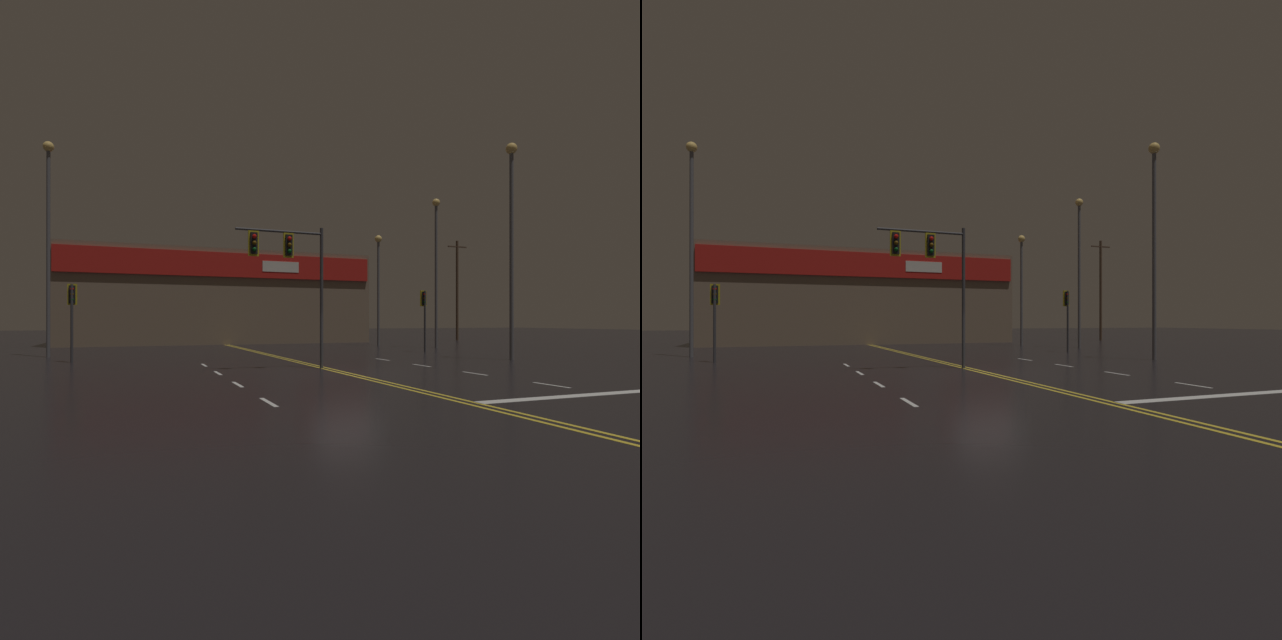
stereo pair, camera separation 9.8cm
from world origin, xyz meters
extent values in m
plane|color=black|center=(0.00, 0.00, 0.00)|extent=(200.00, 200.00, 0.00)
cube|color=gold|center=(-0.15, 0.00, 0.00)|extent=(0.12, 60.00, 0.01)
cube|color=gold|center=(0.15, 0.00, 0.00)|extent=(0.12, 60.00, 0.01)
cube|color=silver|center=(-4.45, -5.40, 0.00)|extent=(0.12, 1.40, 0.01)
cube|color=silver|center=(-4.45, -1.80, 0.00)|extent=(0.12, 1.40, 0.01)
cube|color=silver|center=(-4.45, 1.80, 0.00)|extent=(0.12, 1.40, 0.01)
cube|color=silver|center=(-4.45, 5.40, 0.00)|extent=(0.12, 1.40, 0.01)
cube|color=silver|center=(4.45, -5.40, 0.00)|extent=(0.12, 1.40, 0.01)
cube|color=silver|center=(4.45, -1.80, 0.00)|extent=(0.12, 1.40, 0.01)
cube|color=silver|center=(4.45, 1.80, 0.00)|extent=(0.12, 1.40, 0.01)
cube|color=silver|center=(4.45, 5.40, 0.00)|extent=(0.12, 1.40, 0.01)
cube|color=silver|center=(4.45, -7.30, 0.00)|extent=(8.55, 0.40, 0.01)
cylinder|color=#38383D|center=(-0.14, 2.12, 2.90)|extent=(0.14, 0.14, 5.79)
cylinder|color=#38383D|center=(-1.94, 2.12, 5.54)|extent=(3.59, 0.10, 0.10)
cube|color=black|center=(-1.58, 2.12, 5.00)|extent=(0.28, 0.24, 0.84)
cube|color=gold|center=(-1.58, 2.12, 5.00)|extent=(0.42, 0.08, 0.99)
sphere|color=red|center=(-1.58, 1.96, 5.26)|extent=(0.17, 0.17, 0.17)
sphere|color=#543707|center=(-1.58, 1.96, 5.00)|extent=(0.17, 0.17, 0.17)
sphere|color=#084513|center=(-1.58, 1.96, 4.75)|extent=(0.17, 0.17, 0.17)
cube|color=black|center=(-3.01, 2.12, 5.00)|extent=(0.28, 0.24, 0.84)
cube|color=gold|center=(-3.01, 2.12, 5.00)|extent=(0.42, 0.08, 0.99)
sphere|color=red|center=(-3.01, 1.96, 5.26)|extent=(0.17, 0.17, 0.17)
sphere|color=#543707|center=(-3.01, 1.96, 5.00)|extent=(0.17, 0.17, 0.17)
sphere|color=#084513|center=(-3.01, 1.96, 4.75)|extent=(0.17, 0.17, 0.17)
cylinder|color=#38383D|center=(-10.06, 8.94, 1.84)|extent=(0.13, 0.13, 3.68)
cube|color=black|center=(-10.06, 9.12, 3.21)|extent=(0.28, 0.24, 0.84)
cube|color=gold|center=(-10.06, 9.12, 3.21)|extent=(0.42, 0.08, 0.99)
sphere|color=red|center=(-10.06, 8.97, 3.47)|extent=(0.17, 0.17, 0.17)
sphere|color=#543707|center=(-10.06, 8.97, 3.21)|extent=(0.17, 0.17, 0.17)
sphere|color=#084513|center=(-10.06, 8.97, 2.96)|extent=(0.17, 0.17, 0.17)
cylinder|color=#38383D|center=(9.72, 9.62, 1.92)|extent=(0.13, 0.13, 3.85)
cube|color=black|center=(9.72, 9.80, 3.38)|extent=(0.28, 0.24, 0.84)
cube|color=gold|center=(9.72, 9.80, 3.38)|extent=(0.42, 0.08, 0.99)
sphere|color=red|center=(9.72, 9.64, 3.63)|extent=(0.17, 0.17, 0.17)
sphere|color=#543707|center=(9.72, 9.64, 3.38)|extent=(0.17, 0.17, 0.17)
sphere|color=#084513|center=(9.72, 9.64, 3.12)|extent=(0.17, 0.17, 0.17)
cylinder|color=#59595E|center=(10.86, 17.95, 4.14)|extent=(0.20, 0.20, 8.27)
sphere|color=#F4C666|center=(10.86, 17.95, 8.44)|extent=(0.56, 0.56, 0.56)
cylinder|color=#59595E|center=(-11.61, 13.33, 5.61)|extent=(0.20, 0.20, 11.21)
sphere|color=#F4C666|center=(-11.61, 13.33, 11.38)|extent=(0.56, 0.56, 0.56)
cylinder|color=#59595E|center=(10.43, 2.88, 5.24)|extent=(0.20, 0.20, 10.49)
sphere|color=#F4C666|center=(10.43, 2.88, 10.65)|extent=(0.56, 0.56, 0.56)
cylinder|color=#59595E|center=(13.34, 13.71, 5.21)|extent=(0.20, 0.20, 10.42)
sphere|color=#F4C666|center=(13.34, 13.71, 10.59)|extent=(0.56, 0.56, 0.56)
cube|color=#7A6651|center=(0.00, 28.94, 3.99)|extent=(26.10, 10.00, 7.97)
cube|color=red|center=(0.00, 23.84, 6.58)|extent=(25.58, 0.20, 1.99)
cube|color=white|center=(4.57, 23.79, 6.58)|extent=(3.20, 0.16, 0.90)
cylinder|color=#4C3828|center=(23.47, 24.89, 5.03)|extent=(0.26, 0.26, 10.05)
cube|color=#4C3828|center=(23.47, 24.89, 9.45)|extent=(2.20, 0.12, 0.12)
camera|label=1|loc=(-7.62, -17.03, 1.96)|focal=28.00mm
camera|label=2|loc=(-7.53, -17.07, 1.96)|focal=28.00mm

